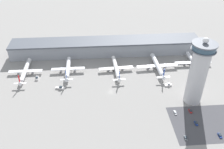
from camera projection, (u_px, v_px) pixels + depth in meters
The scene contains 17 objects.
ground_plane at pixel (110, 92), 224.72m from camera, with size 1000.00×1000.00×0.00m, color gray.
terminal_building at pixel (106, 47), 277.38m from camera, with size 207.65×25.00×15.98m.
control_tower at pixel (198, 72), 198.43m from camera, with size 19.29×19.29×59.84m.
parking_lot_surface at pixel (213, 123), 193.14m from camera, with size 64.00×40.00×0.01m, color #424247.
airplane_gate_alpha at pixel (25, 71), 245.11m from camera, with size 32.96×43.00×12.54m.
airplane_gate_bravo at pixel (68, 69), 247.37m from camera, with size 33.21×39.43×13.64m.
airplane_gate_charlie at pixel (116, 68), 249.52m from camera, with size 34.69×42.34×12.53m.
airplane_gate_delta at pixel (158, 66), 252.06m from camera, with size 41.81×43.49×13.97m.
airplane_gate_echo at pixel (193, 62), 257.68m from camera, with size 38.00×38.88×12.64m.
service_truck_catering at pixel (168, 85), 231.64m from camera, with size 6.68×3.09×2.70m.
service_truck_fuel at pixel (60, 88), 227.78m from camera, with size 8.58×4.13×2.77m.
service_truck_baggage at pixel (37, 78), 240.31m from camera, with size 2.85×6.44×2.83m.
car_red_hatchback at pixel (190, 111), 203.30m from camera, with size 2.03×4.57×1.40m.
car_grey_coupe at pixel (220, 135), 182.15m from camera, with size 1.94×4.64×1.58m.
car_maroon_suv at pixel (175, 113), 201.79m from camera, with size 1.78×4.64×1.44m.
car_blue_compact at pixel (196, 123), 192.11m from camera, with size 1.92×4.55×1.49m.
car_navy_sedan at pixel (186, 138), 180.25m from camera, with size 1.98×4.32×1.43m.
Camera 1 is at (-11.11, -175.10, 141.30)m, focal length 40.00 mm.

